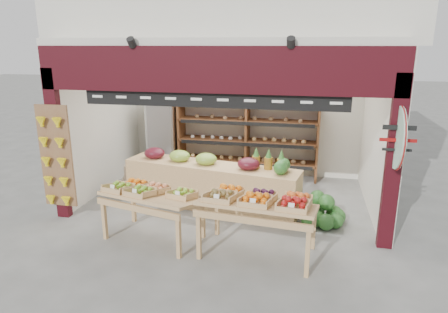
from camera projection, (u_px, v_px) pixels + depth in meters
ground at (224, 206)px, 7.73m from camera, size 60.00×60.00×0.00m
banana_board at (55, 159)px, 6.87m from camera, size 0.60×0.15×1.80m
gift_sign at (398, 138)px, 5.62m from camera, size 0.04×0.93×0.92m
back_shelving at (247, 124)px, 9.18m from camera, size 3.25×0.53×1.98m
refrigerator at (165, 136)px, 9.61m from camera, size 0.70×0.70×1.77m
cardboard_stack at (146, 182)px, 8.32m from camera, size 1.04×0.86×0.66m
mid_counter at (210, 184)px, 7.59m from camera, size 3.43×1.23×1.06m
display_table_left at (148, 193)px, 6.32m from camera, size 1.66×1.17×0.97m
display_table_right at (258, 202)px, 5.75m from camera, size 1.75×1.09×1.06m
watermelon_pile at (323, 214)px, 6.90m from camera, size 0.76×0.71×0.54m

